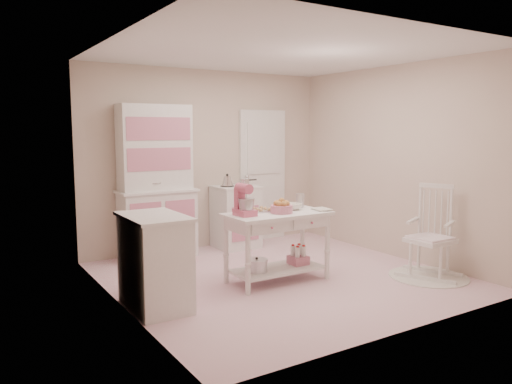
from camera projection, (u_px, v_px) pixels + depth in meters
room_shell at (281, 137)px, 5.72m from camera, size 3.84×3.84×2.62m
door at (263, 175)px, 7.87m from camera, size 0.82×0.05×2.04m
hutch at (157, 182)px, 6.72m from camera, size 1.06×0.50×2.08m
stove at (236, 216)px, 7.39m from camera, size 0.62×0.57×0.92m
base_cabinet at (155, 262)px, 4.85m from camera, size 0.54×0.84×0.92m
lace_rug at (428, 276)px, 5.91m from camera, size 0.92×0.92×0.01m
rocking_chair at (430, 231)px, 5.85m from camera, size 0.74×0.85×1.10m
work_table at (277, 247)px, 5.71m from camera, size 1.20×0.60×0.80m
stand_mixer at (245, 200)px, 5.44m from camera, size 0.21×0.29×0.34m
cookie_tray at (258, 211)px, 5.73m from camera, size 0.34×0.24×0.02m
bread_basket at (282, 209)px, 5.62m from camera, size 0.25×0.25×0.09m
mixing_bowl at (292, 207)px, 5.86m from camera, size 0.24×0.24×0.07m
metal_pitcher at (300, 201)px, 6.02m from camera, size 0.10×0.10×0.17m
recipe_book at (315, 210)px, 5.80m from camera, size 0.20×0.25×0.02m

